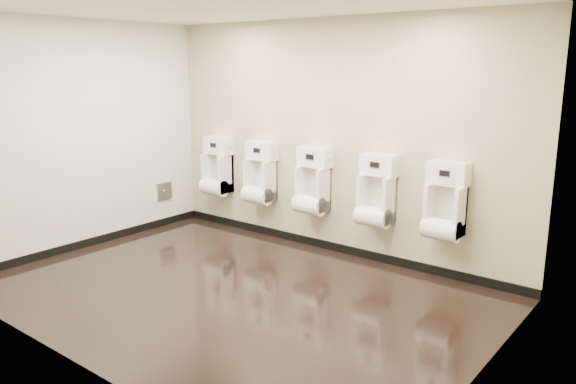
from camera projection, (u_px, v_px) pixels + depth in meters
name	position (u px, v px, depth m)	size (l,w,h in m)	color
ground	(233.00, 293.00, 5.68)	(5.00, 3.50, 0.00)	black
ceiling	(227.00, 3.00, 5.06)	(5.00, 3.50, 0.00)	white
back_wall	(332.00, 138.00, 6.72)	(5.00, 0.02, 2.80)	#B7AC89
front_wall	(61.00, 187.00, 4.03)	(5.00, 0.02, 2.80)	#B7AC89
left_wall	(83.00, 136.00, 6.88)	(0.02, 3.50, 2.80)	#B7AC89
right_wall	(492.00, 192.00, 3.87)	(0.02, 3.50, 2.80)	#B7AC89
tile_overlay_left	(83.00, 136.00, 6.88)	(0.01, 3.50, 2.80)	white
skirting_back	(329.00, 246.00, 7.01)	(5.00, 0.02, 0.10)	black
skirting_left	(92.00, 241.00, 7.17)	(0.02, 3.50, 0.10)	black
access_panel	(164.00, 191.00, 7.99)	(0.04, 0.25, 0.25)	#9E9EA3
urinal_0	(217.00, 170.00, 7.83)	(0.43, 0.32, 0.80)	white
urinal_1	(260.00, 177.00, 7.35)	(0.43, 0.32, 0.80)	white
urinal_2	(312.00, 186.00, 6.84)	(0.43, 0.32, 0.80)	white
urinal_3	(376.00, 196.00, 6.31)	(0.43, 0.32, 0.80)	white
urinal_4	(445.00, 207.00, 5.82)	(0.43, 0.32, 0.80)	white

